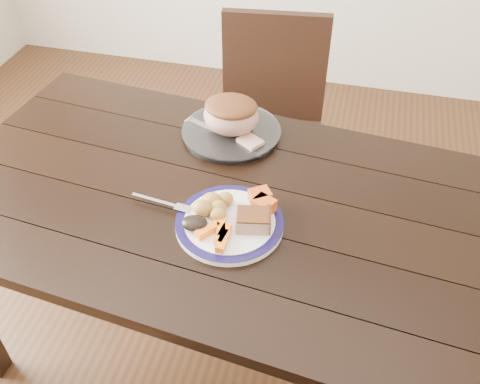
% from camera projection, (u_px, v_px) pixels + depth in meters
% --- Properties ---
extents(ground, '(4.00, 4.00, 0.00)m').
position_uv_depth(ground, '(221.00, 343.00, 2.01)').
color(ground, '#472B16').
rests_on(ground, ground).
extents(dining_table, '(1.68, 1.06, 0.75)m').
position_uv_depth(dining_table, '(215.00, 219.00, 1.57)').
color(dining_table, black).
rests_on(dining_table, ground).
extents(chair_far, '(0.47, 0.48, 0.93)m').
position_uv_depth(chair_far, '(271.00, 120.00, 2.19)').
color(chair_far, black).
rests_on(chair_far, ground).
extents(dinner_plate, '(0.29, 0.29, 0.02)m').
position_uv_depth(dinner_plate, '(230.00, 224.00, 1.42)').
color(dinner_plate, white).
rests_on(dinner_plate, dining_table).
extents(plate_rim, '(0.29, 0.29, 0.02)m').
position_uv_depth(plate_rim, '(230.00, 221.00, 1.41)').
color(plate_rim, '#110B3B').
rests_on(plate_rim, dinner_plate).
extents(serving_platter, '(0.31, 0.31, 0.02)m').
position_uv_depth(serving_platter, '(231.00, 133.00, 1.72)').
color(serving_platter, white).
rests_on(serving_platter, dining_table).
extents(pork_slice, '(0.10, 0.08, 0.04)m').
position_uv_depth(pork_slice, '(253.00, 221.00, 1.38)').
color(pork_slice, tan).
rests_on(pork_slice, dinner_plate).
extents(roasted_potatoes, '(0.10, 0.10, 0.05)m').
position_uv_depth(roasted_potatoes, '(213.00, 205.00, 1.42)').
color(roasted_potatoes, gold).
rests_on(roasted_potatoes, dinner_plate).
extents(carrot_batons, '(0.09, 0.11, 0.02)m').
position_uv_depth(carrot_batons, '(219.00, 234.00, 1.36)').
color(carrot_batons, orange).
rests_on(carrot_batons, dinner_plate).
extents(pumpkin_wedges, '(0.09, 0.10, 0.04)m').
position_uv_depth(pumpkin_wedges, '(262.00, 201.00, 1.44)').
color(pumpkin_wedges, '#F1561A').
rests_on(pumpkin_wedges, dinner_plate).
extents(dark_mushroom, '(0.07, 0.05, 0.03)m').
position_uv_depth(dark_mushroom, '(195.00, 223.00, 1.38)').
color(dark_mushroom, black).
rests_on(dark_mushroom, dinner_plate).
extents(fork, '(0.18, 0.04, 0.00)m').
position_uv_depth(fork, '(166.00, 204.00, 1.46)').
color(fork, silver).
rests_on(fork, dinner_plate).
extents(roast_joint, '(0.18, 0.15, 0.12)m').
position_uv_depth(roast_joint, '(231.00, 116.00, 1.68)').
color(roast_joint, tan).
rests_on(roast_joint, serving_platter).
extents(cut_slice, '(0.09, 0.08, 0.02)m').
position_uv_depth(cut_slice, '(250.00, 142.00, 1.65)').
color(cut_slice, tan).
rests_on(cut_slice, serving_platter).
extents(carving_knife, '(0.30, 0.15, 0.01)m').
position_uv_depth(carving_knife, '(238.00, 143.00, 1.68)').
color(carving_knife, silver).
rests_on(carving_knife, dining_table).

